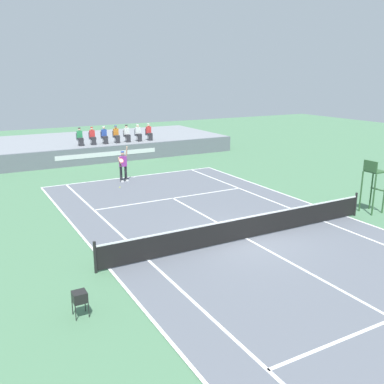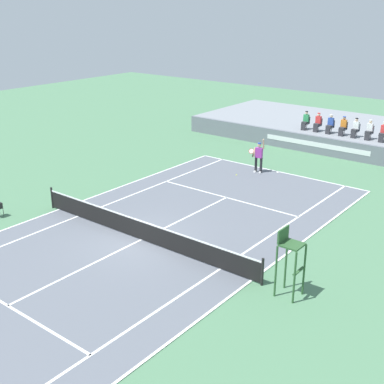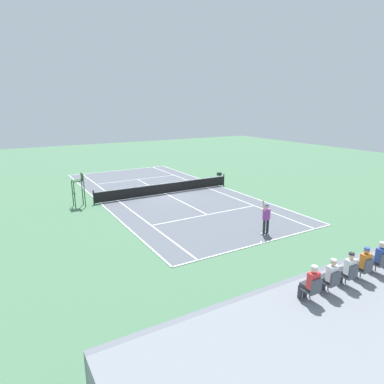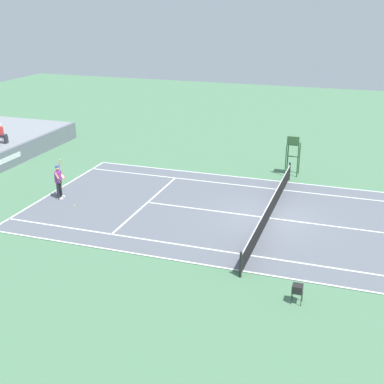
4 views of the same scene
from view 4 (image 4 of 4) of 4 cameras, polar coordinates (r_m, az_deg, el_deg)
ground_plane at (r=25.57m, az=8.46°, el=-2.87°), size 80.00×80.00×0.00m
court at (r=25.56m, az=8.46°, el=-2.85°), size 11.08×23.88×0.03m
net at (r=25.37m, az=8.52°, el=-1.79°), size 11.98×0.10×1.07m
spectator_seated_6 at (r=35.84m, az=-20.04°, el=5.99°), size 0.44×0.60×1.27m
tennis_player at (r=28.29m, az=-14.33°, el=1.19°), size 0.75×0.73×2.08m
tennis_ball at (r=27.43m, az=-12.70°, el=-1.43°), size 0.07×0.07×0.07m
umpire_chair at (r=31.53m, az=10.97°, el=4.52°), size 0.77×0.77×2.44m
ball_hopper at (r=18.80m, az=11.43°, el=-10.26°), size 0.36×0.36×0.70m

